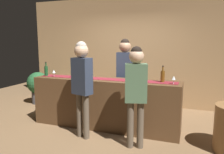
# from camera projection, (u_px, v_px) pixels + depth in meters

# --- Properties ---
(ground_plane) EXTENTS (10.00, 10.00, 0.00)m
(ground_plane) POSITION_uv_depth(u_px,v_px,m) (105.00, 126.00, 4.51)
(ground_plane) COLOR brown
(back_wall) EXTENTS (6.00, 0.12, 2.90)m
(back_wall) POSITION_uv_depth(u_px,v_px,m) (131.00, 51.00, 6.05)
(back_wall) COLOR tan
(back_wall) RESTS_ON ground
(bar_counter) EXTENTS (2.94, 0.60, 0.98)m
(bar_counter) POSITION_uv_depth(u_px,v_px,m) (105.00, 103.00, 4.43)
(bar_counter) COLOR #543821
(bar_counter) RESTS_ON ground
(counter_runner_cloth) EXTENTS (2.79, 0.28, 0.01)m
(counter_runner_cloth) POSITION_uv_depth(u_px,v_px,m) (105.00, 79.00, 4.36)
(counter_runner_cloth) COLOR maroon
(counter_runner_cloth) RESTS_ON bar_counter
(wine_bottle_amber) EXTENTS (0.07, 0.07, 0.30)m
(wine_bottle_amber) POSITION_uv_depth(u_px,v_px,m) (163.00, 76.00, 3.99)
(wine_bottle_amber) COLOR brown
(wine_bottle_amber) RESTS_ON bar_counter
(wine_bottle_clear) EXTENTS (0.07, 0.07, 0.30)m
(wine_bottle_clear) POSITION_uv_depth(u_px,v_px,m) (139.00, 75.00, 4.18)
(wine_bottle_clear) COLOR #B2C6C1
(wine_bottle_clear) RESTS_ON bar_counter
(wine_bottle_green) EXTENTS (0.07, 0.07, 0.30)m
(wine_bottle_green) POSITION_uv_depth(u_px,v_px,m) (46.00, 71.00, 4.73)
(wine_bottle_green) COLOR #194723
(wine_bottle_green) RESTS_ON bar_counter
(wine_glass_near_customer) EXTENTS (0.07, 0.07, 0.14)m
(wine_glass_near_customer) POSITION_uv_depth(u_px,v_px,m) (174.00, 78.00, 3.81)
(wine_glass_near_customer) COLOR silver
(wine_glass_near_customer) RESTS_ON bar_counter
(wine_glass_mid_counter) EXTENTS (0.07, 0.07, 0.14)m
(wine_glass_mid_counter) POSITION_uv_depth(u_px,v_px,m) (73.00, 72.00, 4.61)
(wine_glass_mid_counter) COLOR silver
(wine_glass_mid_counter) RESTS_ON bar_counter
(wine_glass_far_end) EXTENTS (0.07, 0.07, 0.14)m
(wine_glass_far_end) POSITION_uv_depth(u_px,v_px,m) (54.00, 72.00, 4.64)
(wine_glass_far_end) COLOR silver
(wine_glass_far_end) RESTS_ON bar_counter
(bartender) EXTENTS (0.36, 0.25, 1.77)m
(bartender) POSITION_uv_depth(u_px,v_px,m) (125.00, 70.00, 4.80)
(bartender) COLOR #26262B
(bartender) RESTS_ON ground
(customer_sipping) EXTENTS (0.38, 0.29, 1.64)m
(customer_sipping) POSITION_uv_depth(u_px,v_px,m) (136.00, 87.00, 3.47)
(customer_sipping) COLOR brown
(customer_sipping) RESTS_ON ground
(customer_browsing) EXTENTS (0.38, 0.29, 1.72)m
(customer_browsing) POSITION_uv_depth(u_px,v_px,m) (82.00, 79.00, 3.84)
(customer_browsing) COLOR brown
(customer_browsing) RESTS_ON ground
(potted_plant_tall) EXTENTS (0.60, 0.60, 0.88)m
(potted_plant_tall) POSITION_uv_depth(u_px,v_px,m) (38.00, 85.00, 6.16)
(potted_plant_tall) COLOR #4C4C51
(potted_plant_tall) RESTS_ON ground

